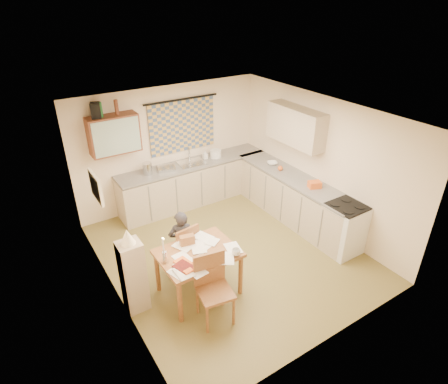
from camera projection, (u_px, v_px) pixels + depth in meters
floor at (230, 253)px, 6.62m from camera, size 4.00×4.50×0.02m
ceiling at (231, 114)px, 5.42m from camera, size 4.00×4.50×0.02m
wall_back at (170, 147)px, 7.69m from camera, size 4.00×0.02×2.50m
wall_front at (338, 268)px, 4.35m from camera, size 4.00×0.02×2.50m
wall_left at (107, 229)px, 5.07m from camera, size 0.02×4.50×2.50m
wall_right at (320, 163)px, 6.97m from camera, size 0.02×4.50×2.50m
window_blind at (182, 126)px, 7.61m from camera, size 1.45×0.03×1.05m
curtain_rod at (181, 99)px, 7.33m from camera, size 1.60×0.04×0.04m
wall_cabinet at (114, 134)px, 6.75m from camera, size 0.90×0.34×0.70m
wall_cabinet_glass at (117, 137)px, 6.62m from camera, size 0.84×0.02×0.64m
upper_cabinet_right at (296, 126)px, 7.01m from camera, size 0.34×1.30×0.70m
framed_print at (96, 187)px, 5.16m from camera, size 0.04×0.50×0.40m
print_canvas at (98, 187)px, 5.18m from camera, size 0.01×0.42×0.32m
counter_back at (195, 183)px, 8.02m from camera, size 3.30×0.62×0.92m
counter_right at (293, 198)px, 7.42m from camera, size 0.62×2.95×0.92m
stove at (343, 228)px, 6.47m from camera, size 0.59×0.59×0.92m
sink at (192, 165)px, 7.80m from camera, size 0.58×0.49×0.10m
tap at (189, 154)px, 7.86m from camera, size 0.04×0.04×0.28m
dish_rack at (166, 168)px, 7.49m from camera, size 0.43×0.39×0.06m
kettle at (147, 169)px, 7.26m from camera, size 0.20×0.20×0.24m
mixing_bowl at (216, 154)px, 8.02m from camera, size 0.28×0.28×0.16m
soap_bottle at (205, 155)px, 7.94m from camera, size 0.09×0.09×0.19m
bowl at (272, 163)px, 7.71m from camera, size 0.36×0.36×0.05m
orange_bag at (315, 185)px, 6.80m from camera, size 0.26×0.23×0.12m
fruit_orange at (280, 168)px, 7.44m from camera, size 0.10×0.10×0.10m
speaker at (96, 110)px, 6.40m from camera, size 0.22×0.24×0.26m
bottle_green at (100, 110)px, 6.44m from camera, size 0.09×0.09×0.26m
bottle_brown at (116, 107)px, 6.57m from camera, size 0.09×0.09×0.26m
dining_table at (199, 272)px, 5.60m from camera, size 1.14×0.87×0.75m
chair_far at (183, 256)px, 6.09m from camera, size 0.46×0.46×0.91m
chair_near at (215, 301)px, 5.18m from camera, size 0.52×0.52×1.00m
person at (182, 242)px, 5.94m from camera, size 0.55×0.49×1.13m
shelf_stand at (133, 276)px, 5.23m from camera, size 0.32×0.30×1.14m
lampshade at (127, 237)px, 4.91m from camera, size 0.20×0.20×0.22m
letter_rack at (187, 240)px, 5.54m from camera, size 0.24×0.15×0.16m
mug at (236, 252)px, 5.34m from camera, size 0.14×0.14×0.10m
magazine at (179, 271)px, 5.04m from camera, size 0.37×0.40×0.03m
book at (178, 266)px, 5.14m from camera, size 0.28×0.31×0.02m
orange_box at (188, 272)px, 5.02m from camera, size 0.13×0.10×0.04m
eyeglasses at (218, 258)px, 5.29m from camera, size 0.14×0.08×0.02m
candle_holder at (165, 257)px, 5.18m from camera, size 0.07×0.07×0.18m
candle at (163, 245)px, 5.10m from camera, size 0.03×0.03×0.22m
candle_flame at (164, 239)px, 5.01m from camera, size 0.02×0.02×0.02m
papers at (199, 255)px, 5.34m from camera, size 1.19×0.98×0.02m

